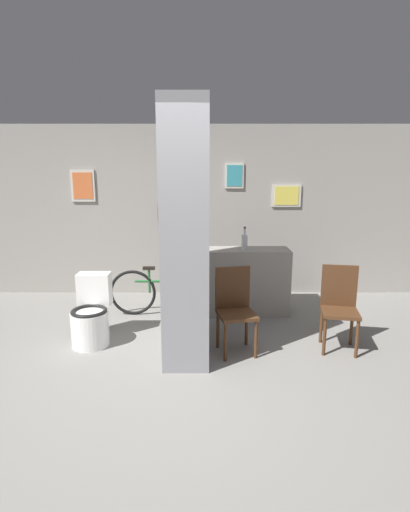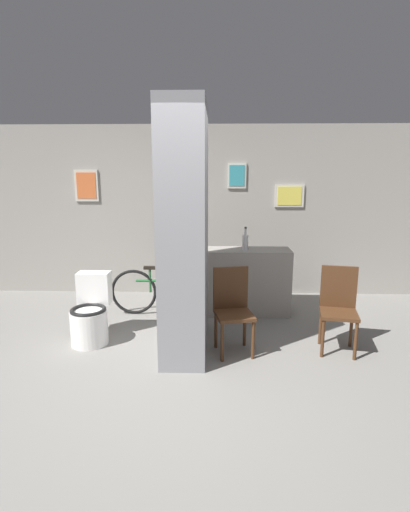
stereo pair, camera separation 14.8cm
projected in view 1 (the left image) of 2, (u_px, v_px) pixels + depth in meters
The scene contains 9 objects.
ground_plane at pixel (178, 373), 3.89m from camera, with size 14.00×14.00×0.00m, color gray.
wall_back at pixel (188, 211), 6.18m from camera, with size 8.00×0.09×2.60m.
pillar_center at pixel (186, 232), 4.22m from camera, with size 0.49×1.24×2.60m.
counter_shelf at pixel (236, 281), 5.47m from camera, with size 1.41×0.44×0.89m.
toilet at pixel (90, 316), 4.52m from camera, with size 0.42×0.58×0.77m.
chair_near_pillar at pixel (234, 306), 4.30m from camera, with size 0.45×0.45×0.92m.
chair_by_doorway at pixel (338, 304), 4.37m from camera, with size 0.45×0.45×0.92m.
bicycle at pixel (166, 292), 5.39m from camera, with size 1.53×0.42×0.67m.
bottle_tall at pixel (244, 241), 5.30m from camera, with size 0.08×0.08×0.32m.
Camera 1 is at (0.26, -3.56, 1.96)m, focal length 28.00 mm.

